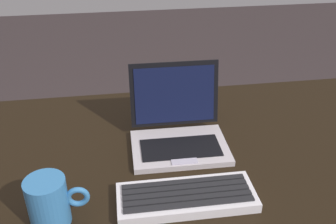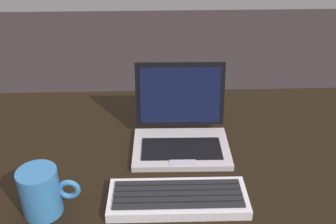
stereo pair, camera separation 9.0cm
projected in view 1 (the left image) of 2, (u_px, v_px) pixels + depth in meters
desk at (163, 178)px, 1.06m from camera, size 1.72×0.65×0.73m
laptop_front at (178, 130)px, 1.00m from camera, size 0.25×0.21×0.20m
external_keyboard at (186, 197)px, 0.82m from camera, size 0.30×0.11×0.03m
coffee_mug at (49, 202)px, 0.75m from camera, size 0.12×0.08×0.10m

